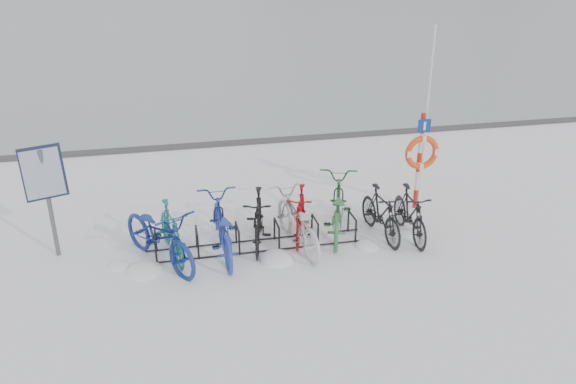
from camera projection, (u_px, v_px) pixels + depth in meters
ground at (258, 247)px, 10.25m from camera, size 900.00×900.00×0.00m
quay_edge at (222, 144)px, 15.52m from camera, size 400.00×0.25×0.10m
bike_rack at (257, 238)px, 10.18m from camera, size 4.00×0.48×0.46m
info_board at (44, 179)px, 9.38m from camera, size 0.72×0.46×2.03m
lifebuoy_station at (421, 152)px, 11.27m from camera, size 0.71×0.22×3.70m
bike_0 at (159, 233)px, 9.54m from camera, size 1.72×2.18×1.11m
bike_1 at (171, 229)px, 9.81m from camera, size 0.78×1.69×0.98m
bike_2 at (222, 225)px, 9.87m from camera, size 0.76×2.05×1.06m
bike_3 at (258, 218)px, 10.19m from camera, size 0.83×1.77×1.02m
bike_4 at (297, 220)px, 10.09m from camera, size 0.98×2.07×1.04m
bike_5 at (300, 212)px, 10.46m from camera, size 0.94×1.68×0.97m
bike_6 at (337, 205)px, 10.61m from camera, size 1.35×2.22×1.10m
bike_7 at (381, 212)px, 10.48m from camera, size 0.60×1.66×0.97m
bike_8 at (410, 212)px, 10.46m from camera, size 0.53×1.66×0.98m
snow_drifts at (261, 251)px, 10.09m from camera, size 5.79×1.60×0.22m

